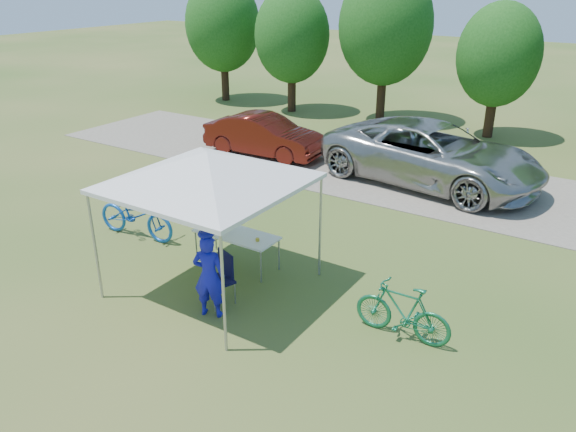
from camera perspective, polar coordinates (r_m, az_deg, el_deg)
name	(u,v)px	position (r m, az deg, el deg)	size (l,w,h in m)	color
ground	(215,285)	(11.21, -7.44, -6.99)	(100.00, 100.00, 0.00)	#2D5119
gravel_strip	(383,174)	(17.48, 9.65, 4.27)	(24.00, 5.00, 0.02)	gray
canopy	(207,156)	(10.14, -8.22, 6.06)	(4.53, 4.53, 3.00)	#A5A5AA
treeline	(450,36)	(22.44, 16.18, 17.13)	(24.89, 4.28, 6.30)	#382314
folding_table	(236,235)	(11.59, -5.27, -1.96)	(1.78, 0.74, 0.73)	white
folding_chair	(222,273)	(10.45, -6.73, -5.79)	(0.63, 0.66, 0.96)	black
cooler	(220,222)	(11.75, -6.93, -0.58)	(0.44, 0.30, 0.31)	white
ice_cream_cup	(258,240)	(11.21, -3.12, -2.41)	(0.08, 0.08, 0.06)	gold
cyclist	(209,276)	(9.94, -8.03, -6.05)	(0.57, 0.38, 1.57)	#1617B6
bike_blue	(136,215)	(13.35, -15.20, 0.11)	(0.72, 2.07, 1.09)	#134FAD
bike_green	(403,311)	(9.60, 11.59, -9.46)	(0.47, 1.66, 1.00)	#176A43
minivan	(432,154)	(16.68, 14.39, 6.14)	(2.92, 6.33, 1.76)	#A2A29D
sedan	(264,135)	(18.88, -2.41, 8.19)	(1.43, 4.10, 1.35)	#50140D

